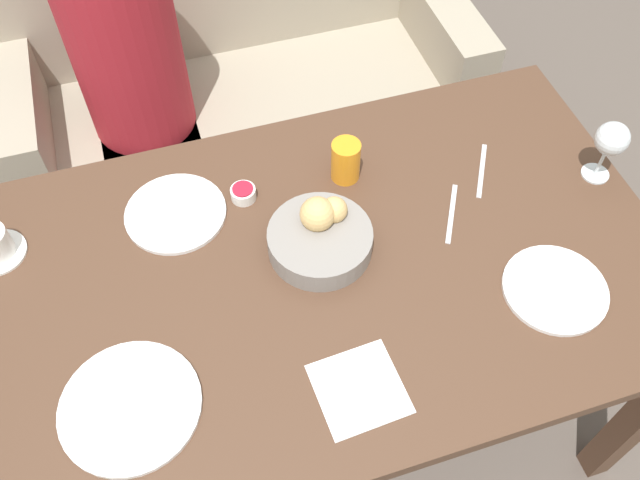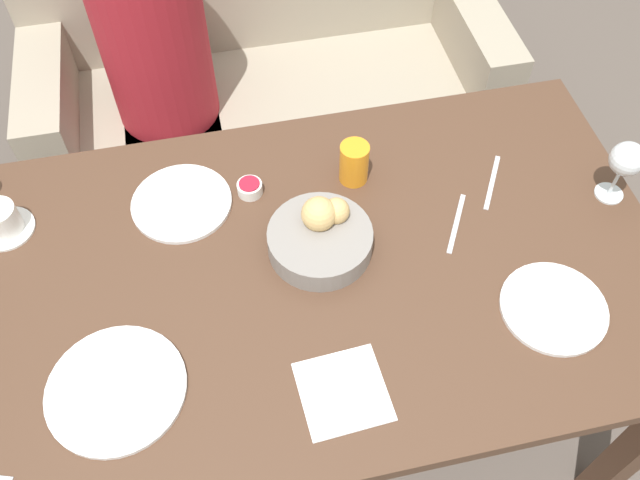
# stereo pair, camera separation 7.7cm
# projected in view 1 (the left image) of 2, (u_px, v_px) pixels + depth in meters

# --- Properties ---
(ground_plane) EXTENTS (10.00, 10.00, 0.00)m
(ground_plane) POSITION_uv_depth(u_px,v_px,m) (313.00, 410.00, 2.04)
(ground_plane) COLOR #564C44
(dining_table) EXTENTS (1.53, 0.89, 0.77)m
(dining_table) POSITION_uv_depth(u_px,v_px,m) (311.00, 294.00, 1.49)
(dining_table) COLOR #4C3323
(dining_table) RESTS_ON ground_plane
(couch) EXTENTS (1.54, 0.70, 0.87)m
(couch) POSITION_uv_depth(u_px,v_px,m) (241.00, 93.00, 2.40)
(couch) COLOR #9E937F
(couch) RESTS_ON ground_plane
(seated_person) EXTENTS (0.32, 0.41, 1.19)m
(seated_person) POSITION_uv_depth(u_px,v_px,m) (141.00, 99.00, 2.10)
(seated_person) COLOR #23232D
(seated_person) RESTS_ON ground_plane
(bread_basket) EXTENTS (0.22, 0.22, 0.12)m
(bread_basket) POSITION_uv_depth(u_px,v_px,m) (320.00, 236.00, 1.43)
(bread_basket) COLOR gray
(bread_basket) RESTS_ON dining_table
(plate_near_left) EXTENTS (0.26, 0.26, 0.01)m
(plate_near_left) POSITION_uv_depth(u_px,v_px,m) (130.00, 406.00, 1.24)
(plate_near_left) COLOR white
(plate_near_left) RESTS_ON dining_table
(plate_near_right) EXTENTS (0.22, 0.22, 0.01)m
(plate_near_right) POSITION_uv_depth(u_px,v_px,m) (555.00, 289.00, 1.38)
(plate_near_right) COLOR white
(plate_near_right) RESTS_ON dining_table
(plate_far_center) EXTENTS (0.22, 0.22, 0.01)m
(plate_far_center) POSITION_uv_depth(u_px,v_px,m) (176.00, 213.00, 1.50)
(plate_far_center) COLOR white
(plate_far_center) RESTS_ON dining_table
(juice_glass) EXTENTS (0.07, 0.07, 0.10)m
(juice_glass) POSITION_uv_depth(u_px,v_px,m) (346.00, 161.00, 1.53)
(juice_glass) COLOR orange
(juice_glass) RESTS_ON dining_table
(wine_glass) EXTENTS (0.08, 0.08, 0.16)m
(wine_glass) POSITION_uv_depth(u_px,v_px,m) (611.00, 140.00, 1.48)
(wine_glass) COLOR silver
(wine_glass) RESTS_ON dining_table
(jam_bowl_berry) EXTENTS (0.06, 0.06, 0.03)m
(jam_bowl_berry) POSITION_uv_depth(u_px,v_px,m) (243.00, 193.00, 1.52)
(jam_bowl_berry) COLOR white
(jam_bowl_berry) RESTS_ON dining_table
(fork_silver) EXTENTS (0.09, 0.15, 0.00)m
(fork_silver) POSITION_uv_depth(u_px,v_px,m) (482.00, 171.00, 1.58)
(fork_silver) COLOR #B7B7BC
(fork_silver) RESTS_ON dining_table
(knife_silver) EXTENTS (0.09, 0.15, 0.00)m
(knife_silver) POSITION_uv_depth(u_px,v_px,m) (452.00, 213.00, 1.50)
(knife_silver) COLOR #B7B7BC
(knife_silver) RESTS_ON dining_table
(napkin) EXTENTS (0.17, 0.17, 0.00)m
(napkin) POSITION_uv_depth(u_px,v_px,m) (359.00, 389.00, 1.26)
(napkin) COLOR white
(napkin) RESTS_ON dining_table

